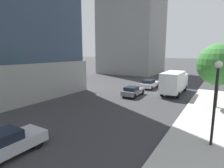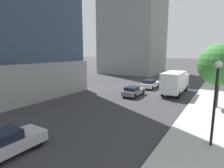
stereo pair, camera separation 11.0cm
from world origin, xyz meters
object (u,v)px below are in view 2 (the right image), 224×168
object	(u,v)px
street_tree	(220,65)
box_truck	(175,82)
car_white	(150,84)
street_lamp	(216,91)
car_silver	(2,144)
construction_building	(133,17)
car_gray	(133,91)

from	to	relation	value
street_tree	box_truck	bearing A→B (deg)	138.88
car_white	box_truck	size ratio (longest dim) A/B	0.59
street_lamp	car_silver	size ratio (longest dim) A/B	1.15
street_lamp	box_truck	size ratio (longest dim) A/B	0.68
construction_building	car_silver	bearing A→B (deg)	-73.66
street_tree	car_gray	bearing A→B (deg)	177.53
car_gray	car_silver	distance (m)	17.48
street_lamp	box_truck	xyz separation A→B (m)	(-5.59, 14.28, -1.87)
car_gray	box_truck	world-z (taller)	box_truck
street_lamp	car_white	world-z (taller)	street_lamp
construction_building	street_lamp	xyz separation A→B (m)	(23.05, -36.69, -12.26)
street_tree	car_gray	size ratio (longest dim) A/B	1.64
car_silver	box_truck	distance (m)	22.27
street_lamp	construction_building	bearing A→B (deg)	122.13
street_tree	car_gray	distance (m)	10.71
box_truck	street_tree	bearing A→B (deg)	-41.12
street_tree	car_silver	xyz separation A→B (m)	(-9.92, -17.06, -3.93)
car_white	street_lamp	bearing A→B (deg)	-58.70
car_white	construction_building	bearing A→B (deg)	122.81
street_lamp	street_tree	bearing A→B (deg)	91.05
car_gray	car_silver	world-z (taller)	car_silver
car_gray	box_truck	bearing A→B (deg)	43.71
street_tree	car_white	size ratio (longest dim) A/B	1.45
street_lamp	car_white	xyz separation A→B (m)	(-10.09, 16.60, -2.92)
construction_building	car_white	xyz separation A→B (m)	(12.96, -20.09, -15.18)
construction_building	car_white	world-z (taller)	construction_building
street_tree	box_truck	size ratio (longest dim) A/B	0.86
street_lamp	car_gray	distance (m)	14.50
construction_building	car_silver	size ratio (longest dim) A/B	8.44
construction_building	box_truck	size ratio (longest dim) A/B	5.00
street_tree	box_truck	world-z (taller)	street_tree
construction_building	box_truck	bearing A→B (deg)	-52.09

